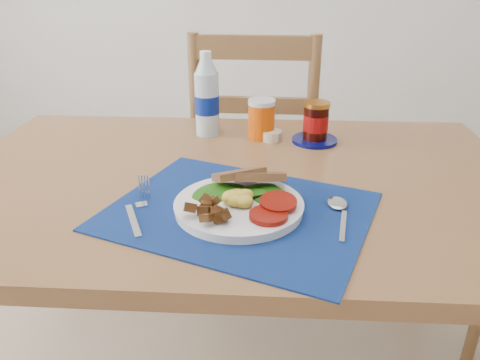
# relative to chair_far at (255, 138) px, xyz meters

# --- Properties ---
(table) EXTENTS (1.40, 0.90, 0.75)m
(table) POSITION_rel_chair_far_xyz_m (-0.03, -0.65, 0.05)
(table) COLOR brown
(table) RESTS_ON ground
(chair_far) EXTENTS (0.47, 0.44, 1.23)m
(chair_far) POSITION_rel_chair_far_xyz_m (0.00, 0.00, 0.00)
(chair_far) COLOR brown
(chair_far) RESTS_ON ground
(placemat) EXTENTS (0.62, 0.56, 0.00)m
(placemat) POSITION_rel_chair_far_xyz_m (-0.01, -0.83, 0.14)
(placemat) COLOR black
(placemat) RESTS_ON table
(breakfast_plate) EXTENTS (0.26, 0.26, 0.06)m
(breakfast_plate) POSITION_rel_chair_far_xyz_m (-0.01, -0.83, 0.16)
(breakfast_plate) COLOR silver
(breakfast_plate) RESTS_ON placemat
(fork) EXTENTS (0.07, 0.19, 0.00)m
(fork) POSITION_rel_chair_far_xyz_m (-0.21, -0.85, 0.14)
(fork) COLOR #B2B5BA
(fork) RESTS_ON placemat
(spoon) EXTENTS (0.04, 0.18, 0.01)m
(spoon) POSITION_rel_chair_far_xyz_m (0.20, -0.82, 0.14)
(spoon) COLOR #B2B5BA
(spoon) RESTS_ON placemat
(water_bottle) EXTENTS (0.07, 0.07, 0.24)m
(water_bottle) POSITION_rel_chair_far_xyz_m (-0.13, -0.35, 0.24)
(water_bottle) COLOR #ADBFCC
(water_bottle) RESTS_ON table
(juice_glass) EXTENTS (0.08, 0.08, 0.11)m
(juice_glass) POSITION_rel_chair_far_xyz_m (0.03, -0.38, 0.19)
(juice_glass) COLOR #D34905
(juice_glass) RESTS_ON table
(ramekin) EXTENTS (0.06, 0.06, 0.03)m
(ramekin) POSITION_rel_chair_far_xyz_m (0.06, -0.40, 0.15)
(ramekin) COLOR #BFAE8C
(ramekin) RESTS_ON table
(jam_on_saucer) EXTENTS (0.13, 0.13, 0.12)m
(jam_on_saucer) POSITION_rel_chair_far_xyz_m (0.18, -0.40, 0.19)
(jam_on_saucer) COLOR #04094C
(jam_on_saucer) RESTS_ON table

